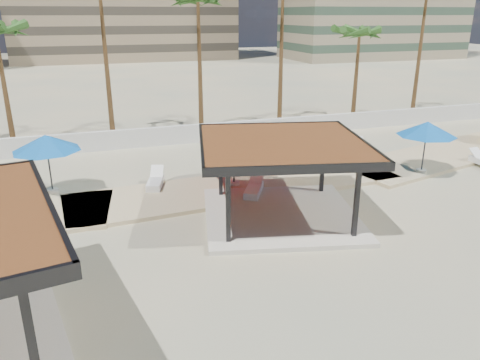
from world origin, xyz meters
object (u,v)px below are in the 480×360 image
object	(u,v)px
pavilion_central	(282,172)
lounger_d	(364,153)
lounger_a	(155,182)
lounger_b	(254,189)
umbrella_c	(234,134)

from	to	relation	value
pavilion_central	lounger_d	distance (m)	9.84
pavilion_central	lounger_a	world-z (taller)	pavilion_central
lounger_b	umbrella_c	bearing A→B (deg)	49.85
pavilion_central	umbrella_c	bearing A→B (deg)	114.25
lounger_b	lounger_d	xyz separation A→B (m)	(7.98, 3.42, 0.04)
lounger_a	lounger_d	xyz separation A→B (m)	(12.08, 0.98, 0.04)
umbrella_c	lounger_d	bearing A→B (deg)	13.41
pavilion_central	umbrella_c	distance (m)	4.00
lounger_b	lounger_d	bearing A→B (deg)	-36.99
pavilion_central	lounger_b	bearing A→B (deg)	108.98
umbrella_c	pavilion_central	bearing A→B (deg)	-78.85
pavilion_central	umbrella_c	xyz separation A→B (m)	(-0.76, 3.86, 0.71)
pavilion_central	lounger_a	xyz separation A→B (m)	(-4.35, 4.91, -1.59)
lounger_a	lounger_b	world-z (taller)	lounger_a
lounger_a	lounger_b	size ratio (longest dim) A/B	1.03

